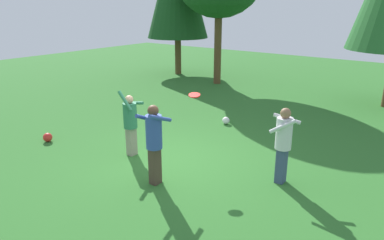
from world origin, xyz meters
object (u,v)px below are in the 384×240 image
at_px(person_bystander, 154,138).
at_px(frisbee, 194,95).
at_px(ball_white, 226,121).
at_px(person_thrower, 130,120).
at_px(person_catcher, 283,139).
at_px(ball_red, 48,137).

xyz_separation_m(person_bystander, frisbee, (0.10, 1.27, 0.68)).
relative_size(person_bystander, ball_white, 7.47).
height_order(person_thrower, frisbee, frisbee).
xyz_separation_m(person_catcher, frisbee, (-2.03, -0.41, 0.73)).
height_order(frisbee, ball_red, frisbee).
relative_size(person_catcher, ball_white, 7.14).
relative_size(person_bystander, ball_red, 6.89).
relative_size(person_catcher, ball_red, 6.58).
relative_size(frisbee, ball_red, 1.43).
distance_m(frisbee, ball_red, 4.65).
relative_size(person_thrower, person_bystander, 0.98).
distance_m(person_thrower, ball_white, 3.68).
distance_m(ball_white, ball_red, 5.37).
height_order(person_catcher, ball_white, person_catcher).
bearing_deg(person_thrower, frisbee, 0.00).
distance_m(frisbee, ball_white, 3.59).
distance_m(person_catcher, ball_red, 6.48).
distance_m(person_thrower, person_bystander, 1.72).
height_order(person_thrower, ball_red, person_thrower).
bearing_deg(person_bystander, person_catcher, -47.34).
bearing_deg(frisbee, ball_white, 108.29).
bearing_deg(person_bystander, person_thrower, 67.33).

